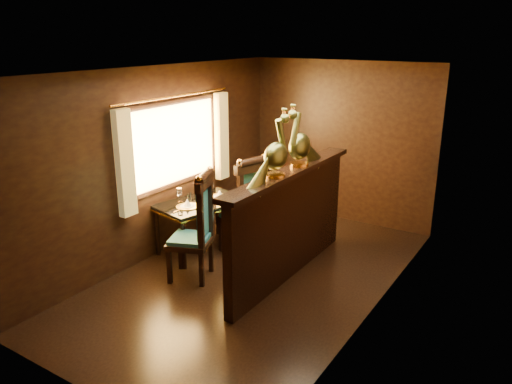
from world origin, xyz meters
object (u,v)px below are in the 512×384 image
chair_right (248,204)px  peacock_left (276,144)px  chair_left (199,224)px  peacock_right (300,135)px  dining_table (201,206)px

chair_right → peacock_left: size_ratio=1.88×
chair_left → peacock_right: 1.59m
chair_left → dining_table: bearing=106.0°
peacock_left → peacock_right: bearing=90.0°
dining_table → peacock_right: (1.38, 0.19, 1.10)m
dining_table → peacock_right: peacock_right is taller
chair_right → dining_table: bearing=-146.1°
chair_right → peacock_right: (0.75, -0.02, 1.02)m
dining_table → chair_right: bearing=31.2°
dining_table → chair_left: 0.86m
peacock_right → chair_left: bearing=-134.8°
chair_right → peacock_left: (0.75, -0.58, 1.01)m
chair_left → peacock_left: (0.86, 0.31, 1.01)m
chair_right → peacock_right: peacock_right is taller
dining_table → chair_right: chair_right is taller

